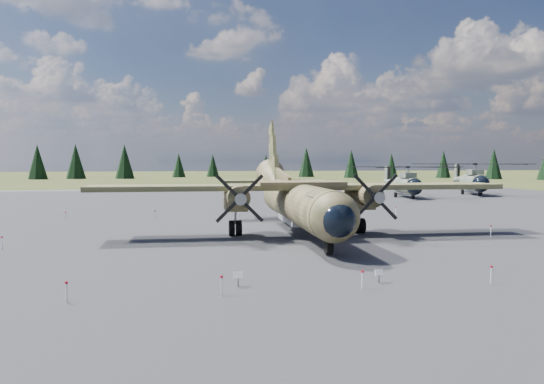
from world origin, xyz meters
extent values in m
plane|color=brown|center=(0.00, 0.00, 0.00)|extent=(500.00, 500.00, 0.00)
cube|color=slate|center=(0.00, 10.00, 0.00)|extent=(120.00, 120.00, 0.04)
cylinder|color=#393A1F|center=(2.99, 2.64, 2.39)|extent=(3.38, 18.79, 2.91)
sphere|color=#393A1F|center=(2.76, -6.72, 2.39)|extent=(2.93, 2.93, 2.85)
sphere|color=black|center=(2.75, -7.30, 2.34)|extent=(2.15, 2.15, 2.10)
cube|color=black|center=(2.80, -5.06, 3.17)|extent=(2.12, 1.72, 0.57)
cone|color=#393A1F|center=(3.30, 14.91, 3.49)|extent=(3.03, 7.22, 4.38)
cube|color=#989A9D|center=(3.02, 3.68, 1.20)|extent=(2.13, 6.29, 0.52)
cube|color=#373E20|center=(3.01, 3.16, 3.59)|extent=(30.25, 4.29, 0.36)
cube|color=#393A1F|center=(3.01, 3.16, 3.82)|extent=(6.33, 3.90, 0.36)
cylinder|color=#393A1F|center=(-1.68, 2.96, 3.02)|extent=(1.69, 5.45, 1.56)
cube|color=#393A1F|center=(-1.66, 3.79, 2.34)|extent=(1.65, 3.58, 0.83)
cone|color=gray|center=(-1.77, -0.42, 3.02)|extent=(0.81, 0.96, 0.79)
cylinder|color=black|center=(-1.66, 3.79, 0.57)|extent=(0.94, 1.17, 1.14)
cylinder|color=#393A1F|center=(7.68, 2.73, 3.02)|extent=(1.69, 5.45, 1.56)
cube|color=#393A1F|center=(7.70, 3.56, 2.34)|extent=(1.65, 3.58, 0.83)
cone|color=gray|center=(7.59, -0.65, 3.02)|extent=(0.81, 0.96, 0.79)
cylinder|color=black|center=(7.70, 3.56, 0.57)|extent=(0.94, 1.17, 1.14)
cube|color=#393A1F|center=(3.20, 10.96, 4.11)|extent=(0.49, 7.86, 1.75)
cube|color=#373E20|center=(3.31, 15.43, 3.54)|extent=(10.04, 2.54, 0.23)
cylinder|color=gray|center=(2.79, -5.48, 1.33)|extent=(0.15, 0.15, 0.94)
cylinder|color=black|center=(2.79, -5.48, 0.57)|extent=(0.39, 0.98, 0.97)
cylinder|color=#66695B|center=(27.56, 39.21, 1.83)|extent=(3.24, 7.34, 2.47)
sphere|color=black|center=(27.17, 35.68, 1.78)|extent=(2.51, 2.51, 2.27)
sphere|color=#66695B|center=(27.96, 42.75, 1.83)|extent=(2.51, 2.51, 2.27)
cube|color=#66695B|center=(27.52, 38.82, 3.41)|extent=(2.02, 3.33, 0.74)
cylinder|color=gray|center=(27.52, 38.82, 4.15)|extent=(0.39, 0.39, 0.99)
cylinder|color=#66695B|center=(28.37, 46.43, 2.17)|extent=(1.76, 8.47, 1.41)
cube|color=#66695B|center=(28.77, 50.11, 3.41)|extent=(0.37, 1.40, 2.37)
cylinder|color=black|center=(29.12, 50.07, 3.41)|extent=(0.34, 2.56, 2.57)
cylinder|color=black|center=(27.24, 36.27, 0.40)|extent=(0.35, 0.70, 0.67)
cylinder|color=black|center=(26.37, 40.54, 0.40)|extent=(0.38, 0.82, 0.79)
cylinder|color=gray|center=(26.37, 40.54, 0.91)|extent=(0.15, 0.15, 1.43)
cylinder|color=black|center=(29.02, 40.24, 0.40)|extent=(0.38, 0.82, 0.79)
cylinder|color=gray|center=(29.02, 40.24, 0.91)|extent=(0.15, 0.15, 1.43)
cylinder|color=#66695B|center=(40.93, 43.41, 1.99)|extent=(4.67, 8.18, 2.69)
sphere|color=black|center=(39.89, 39.68, 1.93)|extent=(3.05, 3.05, 2.47)
sphere|color=#66695B|center=(41.97, 47.14, 1.99)|extent=(3.05, 3.05, 2.47)
cube|color=#66695B|center=(40.81, 42.99, 3.71)|extent=(2.68, 3.80, 0.81)
cylinder|color=gray|center=(40.81, 42.99, 4.51)|extent=(0.48, 0.48, 1.07)
cylinder|color=#66695B|center=(43.05, 51.02, 2.36)|extent=(3.33, 9.08, 1.54)
cube|color=#66695B|center=(44.13, 54.90, 3.71)|extent=(0.63, 1.51, 2.58)
cylinder|color=black|center=(44.49, 54.80, 3.71)|extent=(0.81, 2.71, 2.79)
cylinder|color=black|center=(40.06, 40.30, 0.43)|extent=(0.49, 0.78, 0.73)
cylinder|color=black|center=(39.88, 45.04, 0.43)|extent=(0.54, 0.91, 0.86)
cylinder|color=gray|center=(39.88, 45.04, 0.99)|extent=(0.19, 0.19, 1.56)
cylinder|color=black|center=(42.67, 44.26, 0.43)|extent=(0.54, 0.91, 0.86)
cylinder|color=gray|center=(42.67, 44.26, 0.99)|extent=(0.19, 0.19, 1.56)
cube|color=gray|center=(-3.16, -11.99, 0.27)|extent=(0.08, 0.08, 0.54)
cube|color=white|center=(-3.16, -12.03, 0.53)|extent=(0.44, 0.19, 0.31)
cube|color=gray|center=(3.18, -12.33, 0.24)|extent=(0.07, 0.07, 0.49)
cube|color=white|center=(3.18, -12.38, 0.48)|extent=(0.40, 0.19, 0.27)
cylinder|color=white|center=(-10.00, -13.50, 0.40)|extent=(0.07, 0.07, 0.80)
cylinder|color=#B01223|center=(-10.00, -13.50, 0.80)|extent=(0.12, 0.12, 0.10)
cylinder|color=white|center=(-4.00, -13.50, 0.40)|extent=(0.07, 0.07, 0.80)
cylinder|color=#B01223|center=(-4.00, -13.50, 0.80)|extent=(0.12, 0.12, 0.10)
cylinder|color=white|center=(2.00, -13.50, 0.40)|extent=(0.07, 0.07, 0.80)
cylinder|color=#B01223|center=(2.00, -13.50, 0.80)|extent=(0.12, 0.12, 0.10)
cylinder|color=white|center=(8.00, -13.50, 0.40)|extent=(0.07, 0.07, 0.80)
cylinder|color=#B01223|center=(8.00, -13.50, 0.80)|extent=(0.12, 0.12, 0.10)
cylinder|color=white|center=(-16.00, 16.00, 0.40)|extent=(0.07, 0.07, 0.80)
cylinder|color=#B01223|center=(-16.00, 16.00, 0.80)|extent=(0.12, 0.12, 0.10)
cylinder|color=white|center=(-8.00, 16.00, 0.40)|extent=(0.07, 0.07, 0.80)
cylinder|color=#B01223|center=(-8.00, 16.00, 0.80)|extent=(0.12, 0.12, 0.10)
cylinder|color=white|center=(0.00, 16.00, 0.40)|extent=(0.07, 0.07, 0.80)
cylinder|color=#B01223|center=(0.00, 16.00, 0.80)|extent=(0.12, 0.12, 0.10)
cylinder|color=white|center=(8.00, 16.00, 0.40)|extent=(0.07, 0.07, 0.80)
cylinder|color=#B01223|center=(8.00, 16.00, 0.80)|extent=(0.12, 0.12, 0.10)
cylinder|color=white|center=(16.00, 16.00, 0.40)|extent=(0.07, 0.07, 0.80)
cylinder|color=#B01223|center=(16.00, 16.00, 0.80)|extent=(0.12, 0.12, 0.10)
cylinder|color=white|center=(-16.50, 0.00, 0.40)|extent=(0.07, 0.07, 0.80)
cylinder|color=#B01223|center=(-16.50, 0.00, 0.80)|extent=(0.12, 0.12, 0.10)
cylinder|color=white|center=(16.50, 0.00, 0.40)|extent=(0.07, 0.07, 0.80)
cylinder|color=#B01223|center=(16.50, 0.00, 0.80)|extent=(0.12, 0.12, 0.10)
cone|color=black|center=(88.68, 112.94, 4.61)|extent=(5.16, 5.16, 9.22)
cone|color=black|center=(79.13, 126.13, 4.43)|extent=(4.96, 4.96, 8.86)
cone|color=black|center=(59.76, 122.68, 3.97)|extent=(4.45, 4.45, 7.94)
cone|color=black|center=(49.71, 132.00, 4.59)|extent=(5.14, 5.14, 9.17)
cone|color=black|center=(37.35, 143.59, 5.05)|extent=(5.66, 5.66, 10.10)
cone|color=black|center=(23.04, 142.66, 3.88)|extent=(4.34, 4.34, 7.75)
cone|color=black|center=(5.59, 150.45, 3.95)|extent=(4.43, 4.43, 7.90)
cone|color=black|center=(-6.08, 147.33, 4.02)|extent=(4.50, 4.50, 8.04)
cone|color=black|center=(-22.63, 135.37, 5.34)|extent=(5.98, 5.98, 10.67)
cone|color=black|center=(-37.33, 136.54, 5.36)|extent=(6.00, 6.00, 10.72)
cone|color=black|center=(-47.96, 134.48, 5.24)|extent=(5.87, 5.87, 10.48)
camera|label=1|loc=(-5.61, -34.80, 5.50)|focal=35.00mm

